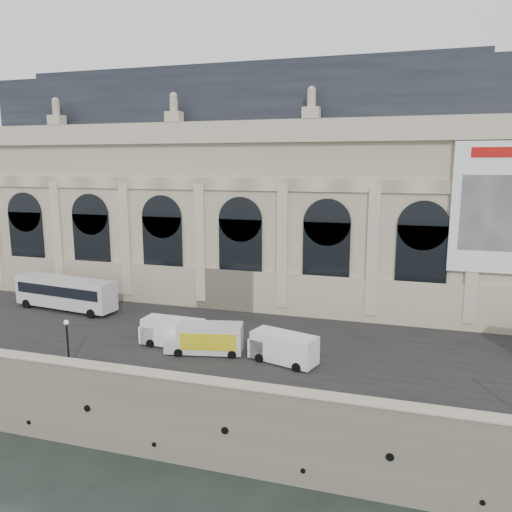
{
  "coord_description": "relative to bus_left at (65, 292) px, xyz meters",
  "views": [
    {
      "loc": [
        14.1,
        -32.31,
        23.36
      ],
      "look_at": [
        -2.16,
        22.0,
        12.78
      ],
      "focal_mm": 35.0,
      "sensor_mm": 36.0,
      "label": 1
    }
  ],
  "objects": [
    {
      "name": "quay",
      "position": [
        24.2,
        18.67,
        -5.2
      ],
      "size": [
        160.0,
        70.0,
        6.0
      ],
      "primitive_type": "cube",
      "color": "gray",
      "rests_on": "ground"
    },
    {
      "name": "lamp_left",
      "position": [
        11.24,
        -14.44,
        -0.07
      ],
      "size": [
        0.44,
        0.44,
        4.28
      ],
      "color": "black",
      "rests_on": "quay"
    },
    {
      "name": "street",
      "position": [
        24.2,
        -2.33,
        -2.17
      ],
      "size": [
        160.0,
        24.0,
        0.06
      ],
      "primitive_type": "cube",
      "color": "#2D2D2D",
      "rests_on": "quay"
    },
    {
      "name": "box_truck",
      "position": [
        21.31,
        -8.03,
        -0.77
      ],
      "size": [
        7.38,
        3.65,
        2.85
      ],
      "color": "silver",
      "rests_on": "quay"
    },
    {
      "name": "ground",
      "position": [
        24.2,
        -16.33,
        -8.2
      ],
      "size": [
        260.0,
        260.0,
        0.0
      ],
      "primitive_type": "plane",
      "color": "black",
      "rests_on": "ground"
    },
    {
      "name": "van_c",
      "position": [
        28.4,
        -8.04,
        -0.83
      ],
      "size": [
        6.43,
        3.89,
        2.69
      ],
      "color": "white",
      "rests_on": "quay"
    },
    {
      "name": "museum",
      "position": [
        18.22,
        14.53,
        11.52
      ],
      "size": [
        69.0,
        18.7,
        29.1
      ],
      "color": "beige",
      "rests_on": "quay"
    },
    {
      "name": "bus_left",
      "position": [
        0.0,
        0.0,
        0.0
      ],
      "size": [
        13.58,
        4.46,
        3.93
      ],
      "color": "silver",
      "rests_on": "quay"
    },
    {
      "name": "parapet",
      "position": [
        24.2,
        -15.73,
        -1.59
      ],
      "size": [
        160.0,
        1.4,
        1.21
      ],
      "color": "gray",
      "rests_on": "quay"
    },
    {
      "name": "van_b",
      "position": [
        17.17,
        -7.12,
        -0.83
      ],
      "size": [
        6.13,
        2.71,
        2.69
      ],
      "color": "white",
      "rests_on": "quay"
    }
  ]
}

